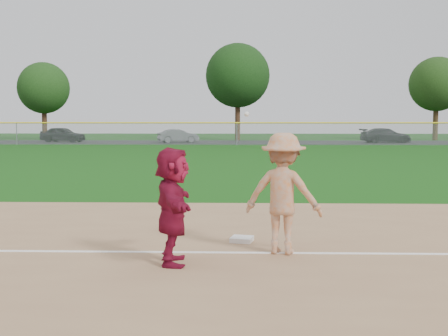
{
  "coord_description": "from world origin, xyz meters",
  "views": [
    {
      "loc": [
        0.36,
        -10.38,
        2.34
      ],
      "look_at": [
        0.0,
        1.5,
        1.3
      ],
      "focal_mm": 45.0,
      "sensor_mm": 36.0,
      "label": 1
    }
  ],
  "objects_px": {
    "first_base": "(242,239)",
    "base_runner": "(173,206)",
    "car_mid": "(178,136)",
    "car_right": "(386,135)",
    "car_left": "(63,134)"
  },
  "relations": [
    {
      "from": "car_mid",
      "to": "car_right",
      "type": "relative_size",
      "value": 0.81
    },
    {
      "from": "base_runner",
      "to": "first_base",
      "type": "bearing_deg",
      "value": -40.09
    },
    {
      "from": "car_left",
      "to": "car_right",
      "type": "height_order",
      "value": "car_left"
    },
    {
      "from": "first_base",
      "to": "car_right",
      "type": "height_order",
      "value": "car_right"
    },
    {
      "from": "first_base",
      "to": "base_runner",
      "type": "distance_m",
      "value": 2.18
    },
    {
      "from": "car_right",
      "to": "first_base",
      "type": "bearing_deg",
      "value": 156.02
    },
    {
      "from": "first_base",
      "to": "base_runner",
      "type": "bearing_deg",
      "value": -123.81
    },
    {
      "from": "car_left",
      "to": "car_mid",
      "type": "height_order",
      "value": "car_left"
    },
    {
      "from": "car_mid",
      "to": "car_right",
      "type": "bearing_deg",
      "value": -110.94
    },
    {
      "from": "first_base",
      "to": "car_left",
      "type": "height_order",
      "value": "car_left"
    },
    {
      "from": "car_left",
      "to": "car_mid",
      "type": "xyz_separation_m",
      "value": [
        11.86,
        -0.81,
        -0.11
      ]
    },
    {
      "from": "car_left",
      "to": "car_mid",
      "type": "distance_m",
      "value": 11.88
    },
    {
      "from": "base_runner",
      "to": "car_right",
      "type": "bearing_deg",
      "value": -24.43
    },
    {
      "from": "car_left",
      "to": "car_right",
      "type": "distance_m",
      "value": 32.36
    },
    {
      "from": "car_mid",
      "to": "car_right",
      "type": "height_order",
      "value": "car_right"
    }
  ]
}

